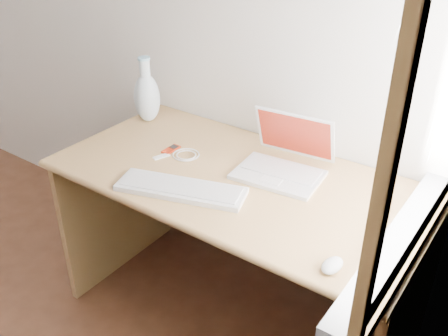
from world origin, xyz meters
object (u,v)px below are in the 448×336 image
Objects in this scene: external_keyboard at (181,189)px; laptop at (284,161)px; desk at (249,213)px; vase at (147,96)px.

laptop is at bearing 37.69° from external_keyboard.
external_keyboard reaches higher than desk.
desk is 2.91× the size of external_keyboard.
external_keyboard is 0.68m from vase.
vase is at bearing 125.41° from external_keyboard.
vase reaches higher than laptop.
vase reaches higher than desk.
desk is at bearing -169.12° from laptop.
desk is 0.31m from laptop.
vase reaches higher than external_keyboard.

